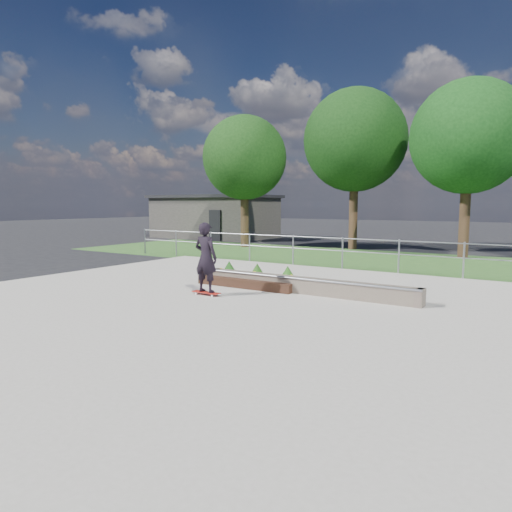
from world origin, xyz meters
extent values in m
plane|color=black|center=(0.00, 0.00, 0.00)|extent=(120.00, 120.00, 0.00)
cube|color=#2C5421|center=(0.00, 11.00, 0.01)|extent=(30.00, 8.00, 0.02)
cube|color=#9B9589|center=(0.00, 0.00, 0.03)|extent=(15.00, 15.00, 0.06)
cylinder|color=gray|center=(-10.00, 7.50, 0.60)|extent=(0.06, 0.06, 1.20)
cylinder|color=gray|center=(-8.00, 7.50, 0.60)|extent=(0.06, 0.06, 1.20)
cylinder|color=gray|center=(-6.00, 7.50, 0.60)|extent=(0.06, 0.06, 1.20)
cylinder|color=gray|center=(-4.00, 7.50, 0.60)|extent=(0.06, 0.06, 1.20)
cylinder|color=gray|center=(-2.00, 7.50, 0.60)|extent=(0.06, 0.06, 1.20)
cylinder|color=gray|center=(0.00, 7.50, 0.60)|extent=(0.06, 0.06, 1.20)
cylinder|color=gray|center=(2.00, 7.50, 0.60)|extent=(0.06, 0.06, 1.20)
cylinder|color=#92959A|center=(4.00, 7.50, 0.60)|extent=(0.06, 0.06, 1.20)
cylinder|color=#92959A|center=(0.00, 7.50, 1.15)|extent=(20.00, 0.04, 0.04)
cylinder|color=#94979C|center=(0.00, 7.50, 0.70)|extent=(20.00, 0.04, 0.04)
cube|color=#32302C|center=(-14.00, 18.00, 1.40)|extent=(8.00, 5.00, 2.80)
cube|color=black|center=(-14.00, 18.00, 2.90)|extent=(8.40, 5.40, 0.20)
cube|color=black|center=(-12.00, 15.45, 1.00)|extent=(0.90, 0.10, 2.00)
cylinder|color=#312113|center=(-8.00, 13.00, 1.46)|extent=(0.44, 0.44, 2.93)
sphere|color=black|center=(-8.00, 13.00, 4.88)|extent=(4.55, 4.55, 4.55)
cylinder|color=#342014|center=(-2.50, 15.00, 1.69)|extent=(0.44, 0.44, 3.38)
sphere|color=black|center=(-2.50, 15.00, 5.62)|extent=(5.25, 5.25, 5.25)
cylinder|color=#342014|center=(3.00, 14.00, 1.57)|extent=(0.44, 0.44, 3.15)
sphere|color=black|center=(3.00, 14.00, 5.25)|extent=(4.90, 4.90, 4.90)
cube|color=brown|center=(0.92, 2.70, 0.26)|extent=(6.00, 0.40, 0.40)
cylinder|color=gray|center=(0.92, 2.50, 0.46)|extent=(6.00, 0.06, 0.06)
cube|color=brown|center=(-1.98, 2.70, 0.26)|extent=(0.15, 0.42, 0.40)
cube|color=brown|center=(3.82, 2.70, 0.26)|extent=(0.15, 0.42, 0.40)
cube|color=black|center=(-0.82, 2.89, 0.18)|extent=(3.00, 1.20, 0.25)
sphere|color=yellow|center=(-2.02, 2.99, 0.39)|extent=(0.14, 0.14, 0.14)
sphere|color=yellow|center=(-1.42, 2.79, 0.39)|extent=(0.14, 0.14, 0.14)
sphere|color=gold|center=(-0.82, 2.99, 0.39)|extent=(0.14, 0.14, 0.14)
sphere|color=yellow|center=(-0.22, 2.79, 0.39)|extent=(0.14, 0.14, 0.14)
sphere|color=yellow|center=(0.38, 2.99, 0.39)|extent=(0.14, 0.14, 0.14)
cone|color=#153F12|center=(-1.82, 3.14, 0.49)|extent=(0.44, 0.44, 0.36)
cone|color=#1D4814|center=(-0.82, 3.14, 0.49)|extent=(0.44, 0.44, 0.36)
cone|color=#1E4D16|center=(0.18, 3.14, 0.49)|extent=(0.44, 0.44, 0.36)
cylinder|color=white|center=(-1.30, 1.00, 0.09)|extent=(0.05, 0.03, 0.05)
cylinder|color=silver|center=(-1.30, 1.18, 0.09)|extent=(0.05, 0.03, 0.05)
cylinder|color=silver|center=(-0.78, 1.00, 0.09)|extent=(0.05, 0.03, 0.05)
cylinder|color=white|center=(-0.78, 1.18, 0.09)|extent=(0.05, 0.03, 0.05)
cylinder|color=#AAAAB0|center=(-1.30, 1.09, 0.11)|extent=(0.02, 0.18, 0.02)
cylinder|color=gray|center=(-0.78, 1.09, 0.11)|extent=(0.02, 0.18, 0.02)
cube|color=#A11D13|center=(-1.04, 1.09, 0.13)|extent=(0.80, 0.21, 0.02)
imported|color=black|center=(-1.04, 1.09, 1.03)|extent=(0.65, 0.44, 1.77)
camera|label=1|loc=(6.22, -7.79, 2.35)|focal=32.00mm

